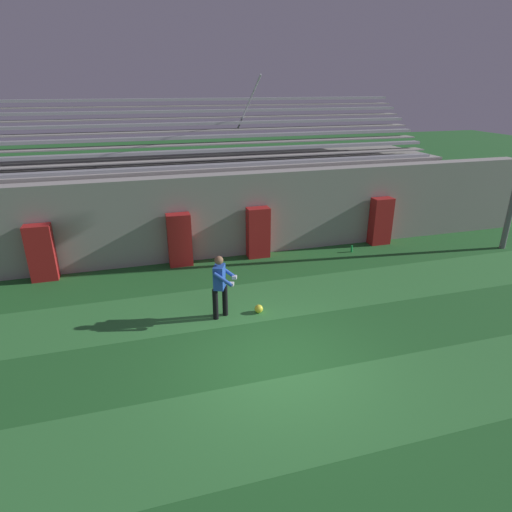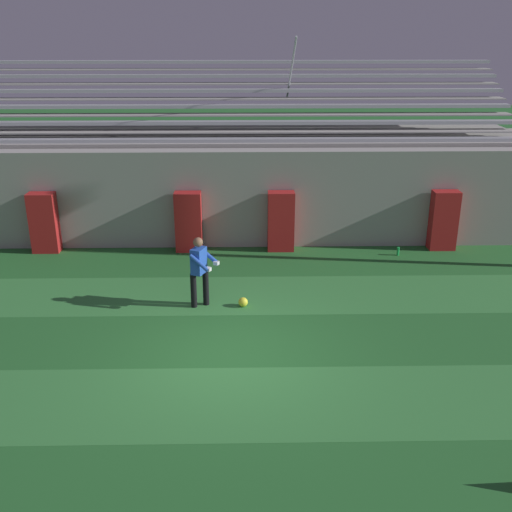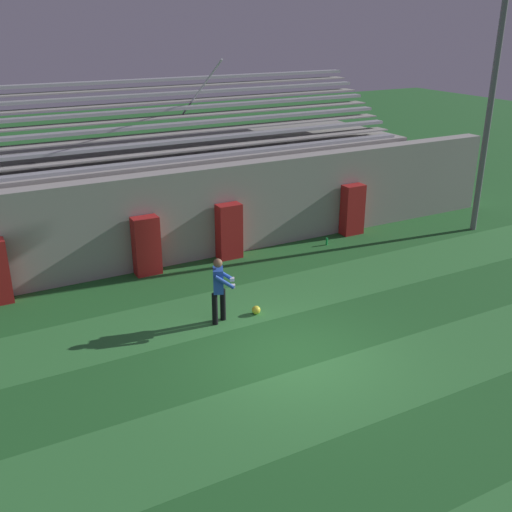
{
  "view_description": "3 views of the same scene",
  "coord_description": "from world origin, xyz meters",
  "px_view_note": "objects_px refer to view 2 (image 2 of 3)",
  "views": [
    {
      "loc": [
        -2.54,
        -7.15,
        5.52
      ],
      "look_at": [
        0.46,
        3.25,
        1.15
      ],
      "focal_mm": 30.0,
      "sensor_mm": 36.0,
      "label": 1
    },
    {
      "loc": [
        0.28,
        -10.31,
        6.03
      ],
      "look_at": [
        0.56,
        3.58,
        0.71
      ],
      "focal_mm": 42.0,
      "sensor_mm": 36.0,
      "label": 2
    },
    {
      "loc": [
        -6.15,
        -9.64,
        6.95
      ],
      "look_at": [
        0.86,
        3.37,
        1.04
      ],
      "focal_mm": 42.0,
      "sensor_mm": 36.0,
      "label": 3
    }
  ],
  "objects_px": {
    "padding_pillar_far_right": "(444,220)",
    "water_bottle": "(398,251)",
    "padding_pillar_gate_left": "(188,222)",
    "soccer_ball": "(243,302)",
    "padding_pillar_gate_right": "(281,221)",
    "goalkeeper": "(200,268)",
    "padding_pillar_far_left": "(44,223)"
  },
  "relations": [
    {
      "from": "padding_pillar_gate_left",
      "to": "water_bottle",
      "type": "distance_m",
      "value": 6.0
    },
    {
      "from": "padding_pillar_far_left",
      "to": "soccer_ball",
      "type": "height_order",
      "value": "padding_pillar_far_left"
    },
    {
      "from": "goalkeeper",
      "to": "padding_pillar_far_left",
      "type": "bearing_deg",
      "value": 141.54
    },
    {
      "from": "padding_pillar_far_left",
      "to": "padding_pillar_gate_right",
      "type": "bearing_deg",
      "value": 0.0
    },
    {
      "from": "padding_pillar_gate_left",
      "to": "soccer_ball",
      "type": "relative_size",
      "value": 7.83
    },
    {
      "from": "padding_pillar_gate_right",
      "to": "padding_pillar_far_left",
      "type": "height_order",
      "value": "same"
    },
    {
      "from": "padding_pillar_gate_left",
      "to": "water_bottle",
      "type": "height_order",
      "value": "padding_pillar_gate_left"
    },
    {
      "from": "padding_pillar_gate_right",
      "to": "padding_pillar_far_left",
      "type": "distance_m",
      "value": 6.72
    },
    {
      "from": "padding_pillar_gate_left",
      "to": "padding_pillar_far_left",
      "type": "distance_m",
      "value": 4.08
    },
    {
      "from": "padding_pillar_gate_right",
      "to": "goalkeeper",
      "type": "xyz_separation_m",
      "value": [
        -2.06,
        -3.7,
        0.09
      ]
    },
    {
      "from": "soccer_ball",
      "to": "water_bottle",
      "type": "bearing_deg",
      "value": 36.47
    },
    {
      "from": "padding_pillar_far_right",
      "to": "water_bottle",
      "type": "distance_m",
      "value": 1.64
    },
    {
      "from": "padding_pillar_far_left",
      "to": "water_bottle",
      "type": "height_order",
      "value": "padding_pillar_far_left"
    },
    {
      "from": "padding_pillar_far_right",
      "to": "soccer_ball",
      "type": "xyz_separation_m",
      "value": [
        -5.75,
        -3.75,
        -0.75
      ]
    },
    {
      "from": "padding_pillar_gate_left",
      "to": "padding_pillar_far_right",
      "type": "bearing_deg",
      "value": 0.0
    },
    {
      "from": "padding_pillar_gate_left",
      "to": "padding_pillar_gate_right",
      "type": "relative_size",
      "value": 1.0
    },
    {
      "from": "padding_pillar_far_right",
      "to": "soccer_ball",
      "type": "height_order",
      "value": "padding_pillar_far_right"
    },
    {
      "from": "soccer_ball",
      "to": "padding_pillar_gate_right",
      "type": "bearing_deg",
      "value": 73.89
    },
    {
      "from": "padding_pillar_far_right",
      "to": "water_bottle",
      "type": "height_order",
      "value": "padding_pillar_far_right"
    },
    {
      "from": "padding_pillar_gate_left",
      "to": "soccer_ball",
      "type": "xyz_separation_m",
      "value": [
        1.55,
        -3.75,
        -0.75
      ]
    },
    {
      "from": "padding_pillar_gate_left",
      "to": "padding_pillar_gate_right",
      "type": "distance_m",
      "value": 2.63
    },
    {
      "from": "padding_pillar_far_left",
      "to": "water_bottle",
      "type": "relative_size",
      "value": 7.18
    },
    {
      "from": "padding_pillar_gate_left",
      "to": "goalkeeper",
      "type": "bearing_deg",
      "value": -81.21
    },
    {
      "from": "padding_pillar_gate_left",
      "to": "soccer_ball",
      "type": "height_order",
      "value": "padding_pillar_gate_left"
    },
    {
      "from": "padding_pillar_far_left",
      "to": "goalkeeper",
      "type": "distance_m",
      "value": 5.95
    },
    {
      "from": "padding_pillar_far_left",
      "to": "goalkeeper",
      "type": "xyz_separation_m",
      "value": [
        4.66,
        -3.7,
        0.09
      ]
    },
    {
      "from": "goalkeeper",
      "to": "soccer_ball",
      "type": "height_order",
      "value": "goalkeeper"
    },
    {
      "from": "goalkeeper",
      "to": "water_bottle",
      "type": "xyz_separation_m",
      "value": [
        5.36,
        3.18,
        -0.83
      ]
    },
    {
      "from": "padding_pillar_far_right",
      "to": "water_bottle",
      "type": "relative_size",
      "value": 7.18
    },
    {
      "from": "padding_pillar_far_right",
      "to": "soccer_ball",
      "type": "bearing_deg",
      "value": -146.87
    },
    {
      "from": "padding_pillar_gate_right",
      "to": "water_bottle",
      "type": "bearing_deg",
      "value": -8.91
    },
    {
      "from": "padding_pillar_gate_left",
      "to": "padding_pillar_gate_right",
      "type": "bearing_deg",
      "value": 0.0
    }
  ]
}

